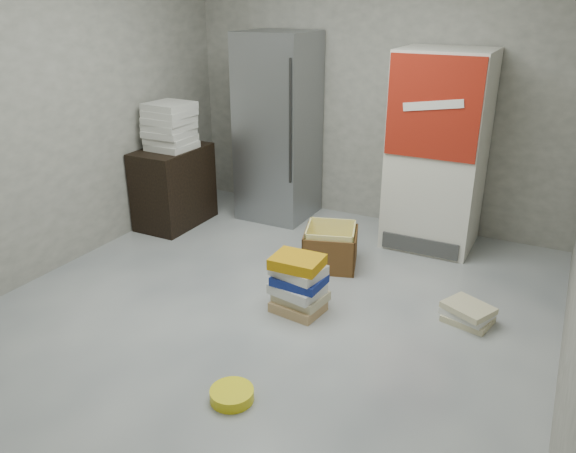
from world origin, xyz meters
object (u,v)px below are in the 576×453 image
at_px(coke_cooler, 438,151).
at_px(wood_shelf, 174,187).
at_px(cardboard_box, 330,249).
at_px(phonebook_stack_main, 298,284).
at_px(steel_fridge, 278,128).

relative_size(coke_cooler, wood_shelf, 2.25).
distance_m(coke_cooler, cardboard_box, 1.34).
xyz_separation_m(coke_cooler, phonebook_stack_main, (-0.56, -1.72, -0.68)).
height_order(coke_cooler, wood_shelf, coke_cooler).
height_order(coke_cooler, phonebook_stack_main, coke_cooler).
xyz_separation_m(coke_cooler, wood_shelf, (-2.48, -0.72, -0.50)).
distance_m(steel_fridge, phonebook_stack_main, 2.17).
distance_m(wood_shelf, cardboard_box, 1.86).
xyz_separation_m(wood_shelf, cardboard_box, (1.83, -0.17, -0.25)).
distance_m(steel_fridge, wood_shelf, 1.23).
height_order(wood_shelf, phonebook_stack_main, wood_shelf).
bearing_deg(coke_cooler, phonebook_stack_main, -107.85).
bearing_deg(cardboard_box, coke_cooler, 36.38).
bearing_deg(steel_fridge, wood_shelf, -138.69).
xyz_separation_m(wood_shelf, phonebook_stack_main, (1.92, -1.00, -0.18)).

